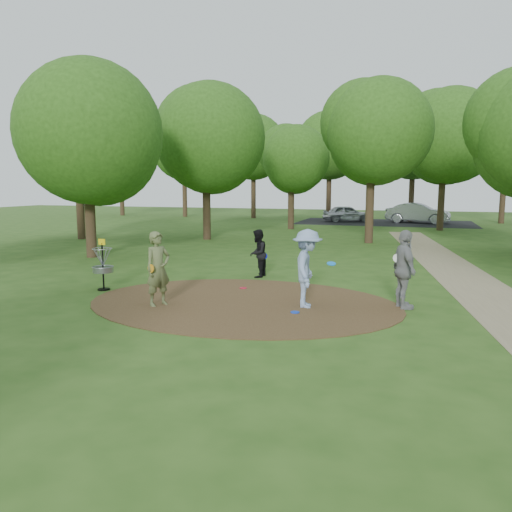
% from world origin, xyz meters
% --- Properties ---
extents(ground, '(100.00, 100.00, 0.00)m').
position_xyz_m(ground, '(0.00, 0.00, 0.00)').
color(ground, '#2D5119').
rests_on(ground, ground).
extents(dirt_clearing, '(8.40, 8.40, 0.02)m').
position_xyz_m(dirt_clearing, '(0.00, 0.00, 0.01)').
color(dirt_clearing, '#47301C').
rests_on(dirt_clearing, ground).
extents(footpath, '(7.55, 39.89, 0.01)m').
position_xyz_m(footpath, '(6.50, 2.00, 0.01)').
color(footpath, '#8C7A5B').
rests_on(footpath, ground).
extents(parking_lot, '(14.00, 8.00, 0.01)m').
position_xyz_m(parking_lot, '(2.00, 30.00, 0.00)').
color(parking_lot, black).
rests_on(parking_lot, ground).
extents(player_observer_with_disc, '(0.74, 0.84, 1.94)m').
position_xyz_m(player_observer_with_disc, '(-1.97, -0.95, 0.97)').
color(player_observer_with_disc, '#5C673B').
rests_on(player_observer_with_disc, ground).
extents(player_throwing_with_disc, '(1.23, 1.40, 2.02)m').
position_xyz_m(player_throwing_with_disc, '(1.73, 0.06, 1.01)').
color(player_throwing_with_disc, '#88A1CB').
rests_on(player_throwing_with_disc, ground).
extents(player_walking_with_disc, '(0.64, 0.79, 1.63)m').
position_xyz_m(player_walking_with_disc, '(-0.73, 3.70, 0.81)').
color(player_walking_with_disc, black).
rests_on(player_walking_with_disc, ground).
extents(player_waiting_with_disc, '(0.92, 1.28, 2.01)m').
position_xyz_m(player_waiting_with_disc, '(4.10, 0.67, 1.01)').
color(player_waiting_with_disc, gray).
rests_on(player_waiting_with_disc, ground).
extents(disc_ground_blue, '(0.22, 0.22, 0.02)m').
position_xyz_m(disc_ground_blue, '(1.59, -0.64, 0.03)').
color(disc_ground_blue, '#0C35D3').
rests_on(disc_ground_blue, dirt_clearing).
extents(disc_ground_red, '(0.22, 0.22, 0.02)m').
position_xyz_m(disc_ground_red, '(-0.57, 1.70, 0.03)').
color(disc_ground_red, red).
rests_on(disc_ground_red, dirt_clearing).
extents(car_left, '(4.36, 2.77, 1.38)m').
position_xyz_m(car_left, '(-1.06, 29.91, 0.69)').
color(car_left, '#B0B2B8').
rests_on(car_left, ground).
extents(car_right, '(5.15, 2.44, 1.63)m').
position_xyz_m(car_right, '(4.57, 30.25, 0.82)').
color(car_right, '#9FA1A6').
rests_on(car_right, ground).
extents(disc_golf_basket, '(0.63, 0.63, 1.54)m').
position_xyz_m(disc_golf_basket, '(-4.50, 0.30, 0.87)').
color(disc_golf_basket, black).
rests_on(disc_golf_basket, ground).
extents(tree_ring, '(37.27, 45.48, 9.28)m').
position_xyz_m(tree_ring, '(2.83, 8.99, 5.31)').
color(tree_ring, '#332316').
rests_on(tree_ring, ground).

